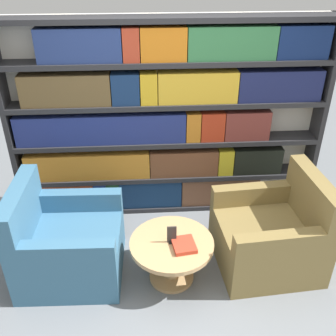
% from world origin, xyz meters
% --- Properties ---
extents(ground_plane, '(14.00, 14.00, 0.00)m').
position_xyz_m(ground_plane, '(0.00, 0.00, 0.00)').
color(ground_plane, slate).
extents(bookshelf, '(3.21, 0.30, 2.08)m').
position_xyz_m(bookshelf, '(-0.04, 1.37, 1.03)').
color(bookshelf, silver).
rests_on(bookshelf, ground_plane).
extents(armchair_left, '(0.91, 0.86, 0.91)m').
position_xyz_m(armchair_left, '(-0.98, 0.39, 0.31)').
color(armchair_left, '#386684').
rests_on(armchair_left, ground_plane).
extents(armchair_right, '(0.95, 0.90, 0.91)m').
position_xyz_m(armchair_right, '(0.90, 0.39, 0.31)').
color(armchair_right, olive).
rests_on(armchair_right, ground_plane).
extents(coffee_table, '(0.73, 0.73, 0.42)m').
position_xyz_m(coffee_table, '(-0.04, 0.23, 0.30)').
color(coffee_table, tan).
rests_on(coffee_table, ground_plane).
extents(table_sign, '(0.08, 0.06, 0.17)m').
position_xyz_m(table_sign, '(-0.04, 0.23, 0.49)').
color(table_sign, black).
rests_on(table_sign, coffee_table).
extents(stray_book, '(0.22, 0.24, 0.04)m').
position_xyz_m(stray_book, '(0.06, 0.17, 0.44)').
color(stray_book, '#B73823').
rests_on(stray_book, coffee_table).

